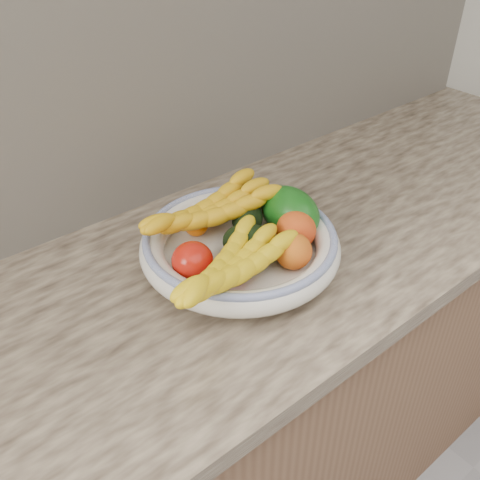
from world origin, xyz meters
name	(u,v)px	position (x,y,z in m)	size (l,w,h in m)	color
kitchen_counter	(234,397)	(0.00, 1.69, 0.46)	(2.44, 0.66, 1.40)	brown
fruit_bowl	(240,245)	(0.00, 1.66, 0.95)	(0.39, 0.39, 0.08)	silver
clementine_back_left	(196,225)	(-0.03, 1.76, 0.95)	(0.05, 0.05, 0.05)	orange
clementine_back_right	(213,213)	(0.02, 1.78, 0.95)	(0.05, 0.05, 0.05)	orange
tomato_left	(192,260)	(-0.11, 1.66, 0.96)	(0.08, 0.08, 0.07)	red
tomato_near_left	(233,268)	(-0.07, 1.60, 0.96)	(0.07, 0.07, 0.06)	#B30105
avocado_center	(250,243)	(0.01, 1.64, 0.96)	(0.07, 0.11, 0.07)	black
avocado_right	(247,218)	(0.06, 1.71, 0.96)	(0.06, 0.09, 0.06)	black
green_mango	(290,212)	(0.13, 1.66, 0.98)	(0.09, 0.14, 0.10)	#0E4A0E
peach_front	(294,251)	(0.05, 1.56, 0.97)	(0.07, 0.07, 0.07)	orange
peach_right	(296,230)	(0.10, 1.61, 0.97)	(0.08, 0.08, 0.08)	orange
banana_bunch_back	(210,215)	(-0.02, 1.73, 0.99)	(0.32, 0.12, 0.09)	gold
banana_bunch_front	(232,271)	(-0.09, 1.58, 0.98)	(0.31, 0.12, 0.09)	yellow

